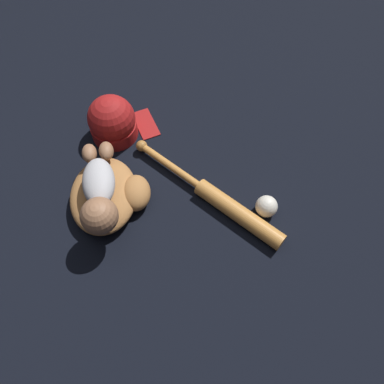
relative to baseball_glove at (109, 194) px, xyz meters
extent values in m
plane|color=black|center=(-0.04, -0.04, -0.04)|extent=(6.00, 6.00, 0.00)
ellipsoid|color=#A8703D|center=(0.00, -0.02, 0.00)|extent=(0.30, 0.22, 0.08)
ellipsoid|color=#A8703D|center=(0.00, 0.09, 0.00)|extent=(0.13, 0.10, 0.08)
ellipsoid|color=#B2B2B7|center=(0.00, -0.02, 0.08)|extent=(0.19, 0.12, 0.07)
sphere|color=#936647|center=(0.13, 0.00, 0.10)|extent=(0.11, 0.11, 0.11)
ellipsoid|color=#936647|center=(-0.13, 0.00, 0.07)|extent=(0.08, 0.06, 0.05)
ellipsoid|color=#936647|center=(-0.12, -0.06, 0.07)|extent=(0.08, 0.06, 0.05)
cylinder|color=#C6843D|center=(0.09, 0.42, -0.01)|extent=(0.27, 0.28, 0.06)
cylinder|color=#C6843D|center=(-0.12, 0.20, -0.01)|extent=(0.20, 0.21, 0.03)
sphere|color=#A97034|center=(-0.21, 0.10, -0.01)|extent=(0.04, 0.04, 0.04)
sphere|color=silver|center=(0.07, 0.51, -0.01)|extent=(0.07, 0.07, 0.07)
cylinder|color=maroon|center=(-0.29, 0.00, -0.01)|extent=(0.17, 0.17, 0.06)
sphere|color=maroon|center=(-0.29, 0.00, 0.04)|extent=(0.17, 0.17, 0.17)
cube|color=maroon|center=(-0.33, 0.11, -0.04)|extent=(0.16, 0.12, 0.01)
camera|label=1|loc=(0.64, 0.24, 1.06)|focal=35.00mm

